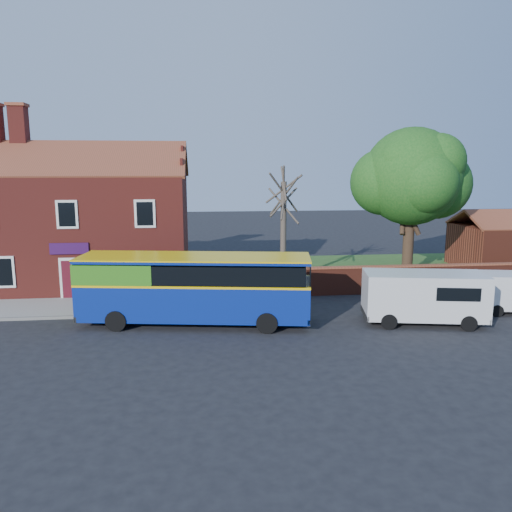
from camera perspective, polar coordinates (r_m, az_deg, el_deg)
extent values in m
plane|color=black|center=(20.68, -5.95, -9.86)|extent=(120.00, 120.00, 0.00)
cube|color=gray|center=(27.07, -21.09, -5.52)|extent=(18.00, 3.50, 0.12)
cube|color=slate|center=(25.44, -22.08, -6.55)|extent=(18.00, 0.15, 0.14)
cube|color=#426B28|center=(35.64, 15.31, -1.57)|extent=(26.00, 12.00, 0.04)
cube|color=maroon|center=(31.95, -18.86, 2.78)|extent=(12.00, 8.00, 6.50)
cube|color=brown|center=(29.77, -20.17, 10.41)|extent=(12.30, 4.08, 2.16)
cube|color=brown|center=(33.67, -18.54, 10.42)|extent=(12.30, 4.08, 2.16)
cube|color=maroon|center=(32.72, -25.47, 13.32)|extent=(0.90, 0.90, 2.20)
cube|color=black|center=(27.91, -20.79, 4.46)|extent=(1.10, 0.06, 1.50)
cube|color=#4C0F19|center=(28.42, -20.36, -2.58)|extent=(0.95, 0.04, 2.10)
cube|color=silver|center=(28.43, -20.35, -2.47)|extent=(1.20, 0.06, 2.30)
cube|color=#310E3F|center=(28.10, -20.58, 0.80)|extent=(2.00, 0.06, 0.60)
cube|color=maroon|center=(30.12, 19.52, -2.51)|extent=(22.00, 0.30, 1.50)
cube|color=brown|center=(29.96, 19.61, -1.02)|extent=(22.00, 0.38, 0.10)
cube|color=brown|center=(40.38, 26.90, 4.10)|extent=(8.20, 2.56, 1.24)
cube|color=navy|center=(22.83, -6.96, -4.85)|extent=(10.53, 4.11, 1.63)
cube|color=#E5BA0C|center=(22.63, -7.00, -2.86)|extent=(10.55, 4.13, 0.10)
cube|color=black|center=(22.53, -7.03, -1.64)|extent=(10.12, 4.06, 0.82)
cube|color=#36811C|center=(23.33, -15.25, -1.52)|extent=(3.84, 3.11, 0.87)
cube|color=navy|center=(22.42, -7.06, -0.27)|extent=(10.53, 4.11, 0.14)
cube|color=#E5BA0C|center=(22.41, -7.06, -0.07)|extent=(10.57, 4.15, 0.06)
cylinder|color=black|center=(22.69, -15.69, -7.13)|extent=(0.95, 0.42, 0.92)
cylinder|color=black|center=(24.89, -13.97, -5.52)|extent=(0.95, 0.42, 0.92)
cylinder|color=black|center=(21.58, 1.25, -7.65)|extent=(0.95, 0.42, 0.92)
cylinder|color=black|center=(23.87, 1.39, -5.88)|extent=(0.95, 0.42, 0.92)
cube|color=silver|center=(23.91, 18.65, -4.24)|extent=(5.62, 3.06, 2.02)
cube|color=black|center=(24.55, 24.12, -3.47)|extent=(0.41, 1.79, 0.80)
cube|color=black|center=(24.92, 24.41, -6.21)|extent=(0.49, 2.11, 0.26)
cylinder|color=black|center=(22.86, 14.95, -7.26)|extent=(0.73, 0.34, 0.70)
cylinder|color=black|center=(24.75, 14.10, -5.87)|extent=(0.73, 0.34, 0.70)
cylinder|color=black|center=(23.73, 23.12, -7.10)|extent=(0.73, 0.34, 0.70)
cylinder|color=black|center=(25.56, 21.69, -5.79)|extent=(0.73, 0.34, 0.70)
cylinder|color=black|center=(26.53, 25.82, -5.66)|extent=(0.61, 0.33, 0.58)
cylinder|color=black|center=(28.01, 24.63, -4.76)|extent=(0.61, 0.33, 0.58)
cylinder|color=black|center=(33.91, 16.98, 1.11)|extent=(0.69, 0.69, 3.95)
sphere|color=#346920|center=(33.53, 17.38, 8.66)|extent=(6.18, 6.18, 6.18)
sphere|color=#346920|center=(34.61, 19.87, 7.70)|extent=(4.46, 4.46, 4.46)
sphere|color=#346920|center=(33.41, 14.40, 8.21)|extent=(4.29, 4.29, 4.29)
cylinder|color=#4C4238|center=(30.24, 3.14, 2.62)|extent=(0.35, 0.35, 6.18)
cylinder|color=#4C4238|center=(30.03, 3.18, 6.80)|extent=(0.36, 3.02, 2.43)
cylinder|color=#4C4238|center=(30.04, 3.18, 6.38)|extent=(1.57, 2.23, 2.22)
cylinder|color=#4C4238|center=(30.02, 3.19, 7.22)|extent=(2.53, 1.16, 2.46)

